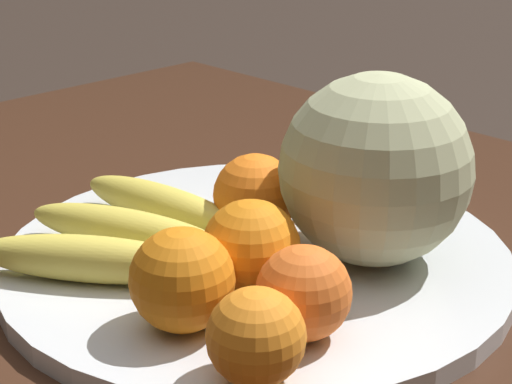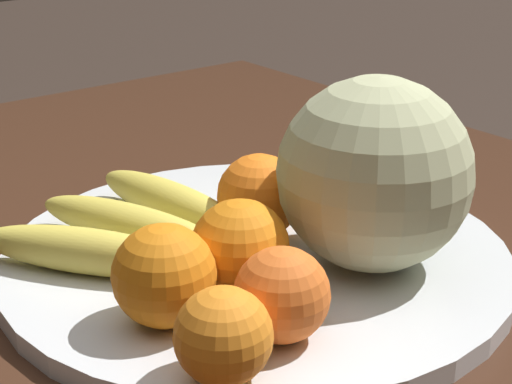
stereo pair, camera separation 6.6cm
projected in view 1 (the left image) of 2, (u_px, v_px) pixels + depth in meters
The scene contains 9 objects.
fruit_bowl at pixel (256, 258), 0.68m from camera, with size 0.41×0.41×0.02m.
melon at pixel (375, 169), 0.64m from camera, with size 0.15×0.15×0.15m.
banana_bunch at pixel (130, 231), 0.67m from camera, with size 0.21×0.20×0.04m.
orange_front_left at pixel (182, 280), 0.56m from camera, with size 0.07×0.07×0.07m.
orange_front_right at pixel (256, 337), 0.50m from camera, with size 0.06×0.06×0.06m.
orange_mid_center at pixel (304, 293), 0.55m from camera, with size 0.06×0.06×0.06m.
orange_back_left at pixel (255, 196), 0.70m from camera, with size 0.07×0.07×0.07m.
orange_back_right at pixel (251, 249), 0.60m from camera, with size 0.07×0.07×0.07m.
produce_tag at pixel (195, 288), 0.62m from camera, with size 0.09×0.07×0.00m.
Camera 1 is at (0.38, -0.40, 1.08)m, focal length 60.00 mm.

